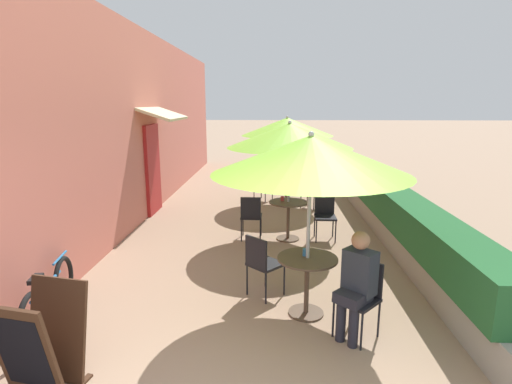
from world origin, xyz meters
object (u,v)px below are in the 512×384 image
at_px(patio_umbrella_far, 287,127).
at_px(patio_table_far, 286,184).
at_px(coffee_cup_far, 289,174).
at_px(cafe_chair_near_right, 262,261).
at_px(cafe_chair_near_left, 361,292).
at_px(coffee_cup_near, 305,252).
at_px(coffee_cup_mid, 283,198).
at_px(patio_table_mid, 288,213).
at_px(menu_board, 42,342).
at_px(bicycle_leaning, 49,297).
at_px(patio_umbrella_near, 311,155).
at_px(seated_patron_near_left, 357,281).
at_px(cafe_chair_mid_left, 325,213).
at_px(patio_umbrella_mid, 290,135).
at_px(cafe_chair_mid_right, 251,214).
at_px(cafe_chair_far_right, 262,182).
at_px(patio_table_near, 307,274).

bearing_deg(patio_umbrella_far, patio_table_far, -87.61).
bearing_deg(coffee_cup_far, cafe_chair_near_right, -96.29).
bearing_deg(cafe_chair_near_left, coffee_cup_near, 3.54).
bearing_deg(coffee_cup_mid, patio_table_mid, -32.26).
bearing_deg(menu_board, patio_table_far, 82.26).
height_order(patio_table_far, bicycle_leaning, patio_table_far).
distance_m(cafe_chair_near_left, coffee_cup_far, 6.09).
distance_m(cafe_chair_near_left, bicycle_leaning, 3.65).
xyz_separation_m(coffee_cup_near, coffee_cup_mid, (-0.21, 2.82, 0.00)).
bearing_deg(patio_umbrella_near, coffee_cup_far, 89.95).
bearing_deg(seated_patron_near_left, patio_table_far, -41.40).
bearing_deg(cafe_chair_near_right, seated_patron_near_left, 1.66).
bearing_deg(bicycle_leaning, cafe_chair_mid_left, 31.82).
height_order(cafe_chair_near_left, bicycle_leaning, cafe_chair_near_left).
relative_size(patio_table_mid, patio_umbrella_mid, 0.32).
height_order(cafe_chair_mid_right, patio_umbrella_far, patio_umbrella_far).
xyz_separation_m(cafe_chair_near_left, patio_umbrella_mid, (-0.69, 3.24, 1.49)).
bearing_deg(patio_table_far, bicycle_leaning, -116.87).
bearing_deg(coffee_cup_mid, menu_board, -117.72).
bearing_deg(cafe_chair_far_right, coffee_cup_near, -51.88).
bearing_deg(seated_patron_near_left, patio_table_near, -2.85).
bearing_deg(cafe_chair_near_left, cafe_chair_near_right, 6.15).
bearing_deg(bicycle_leaning, cafe_chair_near_right, 7.64).
distance_m(patio_table_mid, patio_umbrella_far, 3.15).
height_order(patio_umbrella_near, coffee_cup_mid, patio_umbrella_near).
relative_size(patio_umbrella_mid, patio_umbrella_far, 1.00).
xyz_separation_m(cafe_chair_mid_left, cafe_chair_far_right, (-1.30, 3.02, 0.00)).
bearing_deg(cafe_chair_mid_right, cafe_chair_near_right, -82.82).
xyz_separation_m(patio_table_mid, coffee_cup_mid, (-0.11, 0.07, 0.26)).
bearing_deg(seated_patron_near_left, patio_umbrella_mid, -36.15).
bearing_deg(patio_table_far, seated_patron_near_left, -84.75).
bearing_deg(patio_table_mid, patio_table_far, 88.89).
height_order(cafe_chair_near_left, cafe_chair_near_right, same).
distance_m(patio_table_near, patio_umbrella_near, 1.47).
distance_m(patio_umbrella_near, patio_umbrella_far, 5.60).
bearing_deg(patio_table_far, patio_umbrella_mid, -91.11).
xyz_separation_m(cafe_chair_near_right, coffee_cup_far, (0.57, 5.19, 0.28)).
bearing_deg(patio_umbrella_far, patio_table_mid, -91.11).
distance_m(cafe_chair_near_left, seated_patron_near_left, 0.20).
bearing_deg(cafe_chair_mid_left, patio_umbrella_far, -75.84).
bearing_deg(patio_table_far, patio_umbrella_far, 92.39).
relative_size(cafe_chair_near_right, cafe_chair_mid_left, 1.00).
distance_m(coffee_cup_mid, patio_umbrella_far, 2.98).
distance_m(patio_umbrella_mid, menu_board, 5.11).
distance_m(patio_umbrella_mid, coffee_cup_far, 3.07).
relative_size(patio_table_mid, patio_table_far, 1.00).
bearing_deg(coffee_cup_near, seated_patron_near_left, -48.14).
bearing_deg(patio_umbrella_mid, seated_patron_near_left, -79.50).
xyz_separation_m(patio_umbrella_mid, patio_table_far, (0.05, 2.79, -1.47)).
xyz_separation_m(cafe_chair_near_left, seated_patron_near_left, (-0.08, -0.08, 0.17)).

